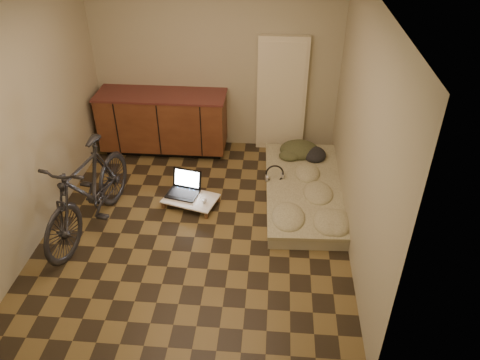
# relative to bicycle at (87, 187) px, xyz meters

# --- Properties ---
(room_shell) EXTENTS (3.50, 4.00, 2.60)m
(room_shell) POSITION_rel_bicycle_xyz_m (1.20, 0.17, 0.71)
(room_shell) COLOR brown
(room_shell) RESTS_ON ground
(cabinets) EXTENTS (1.84, 0.62, 0.91)m
(cabinets) POSITION_rel_bicycle_xyz_m (0.45, 1.87, -0.12)
(cabinets) COLOR black
(cabinets) RESTS_ON ground
(appliance_panel) EXTENTS (0.70, 0.10, 1.70)m
(appliance_panel) POSITION_rel_bicycle_xyz_m (2.15, 2.11, 0.26)
(appliance_panel) COLOR #F4E8C1
(appliance_panel) RESTS_ON ground
(bicycle) EXTENTS (0.86, 1.89, 1.18)m
(bicycle) POSITION_rel_bicycle_xyz_m (0.00, 0.00, 0.00)
(bicycle) COLOR black
(bicycle) RESTS_ON ground
(futon) EXTENTS (1.09, 2.14, 0.18)m
(futon) POSITION_rel_bicycle_xyz_m (2.50, 0.84, -0.50)
(futon) COLOR #ACA589
(futon) RESTS_ON ground
(clothing_pile) EXTENTS (0.60, 0.51, 0.23)m
(clothing_pile) POSITION_rel_bicycle_xyz_m (2.49, 1.61, -0.29)
(clothing_pile) COLOR #3B3F25
(clothing_pile) RESTS_ON futon
(headphones) EXTENTS (0.30, 0.28, 0.18)m
(headphones) POSITION_rel_bicycle_xyz_m (2.10, 0.94, -0.32)
(headphones) COLOR black
(headphones) RESTS_ON futon
(lap_desk) EXTENTS (0.74, 0.58, 0.11)m
(lap_desk) POSITION_rel_bicycle_xyz_m (1.06, 0.53, -0.49)
(lap_desk) COLOR brown
(lap_desk) RESTS_ON ground
(laptop) EXTENTS (0.45, 0.42, 0.26)m
(laptop) POSITION_rel_bicycle_xyz_m (0.96, 0.65, -0.43)
(laptop) COLOR black
(laptop) RESTS_ON lap_desk
(mouse) EXTENTS (0.06, 0.09, 0.03)m
(mouse) POSITION_rel_bicycle_xyz_m (1.24, 0.46, -0.46)
(mouse) COLOR silver
(mouse) RESTS_ON lap_desk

